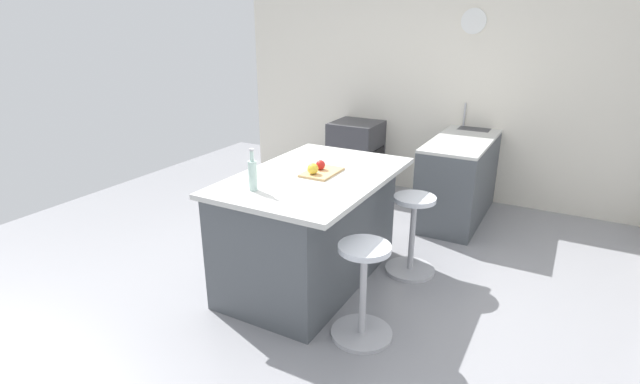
{
  "coord_description": "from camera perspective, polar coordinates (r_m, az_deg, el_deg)",
  "views": [
    {
      "loc": [
        3.04,
        1.69,
        2.13
      ],
      "look_at": [
        -0.12,
        -0.06,
        0.81
      ],
      "focal_mm": 26.63,
      "sensor_mm": 36.0,
      "label": 1
    }
  ],
  "objects": [
    {
      "name": "interior_partition_left",
      "position": [
        6.16,
        13.17,
        12.55
      ],
      "size": [
        0.15,
        5.19,
        2.75
      ],
      "color": "silver",
      "rests_on": "ground_plane"
    },
    {
      "name": "cutting_board",
      "position": [
        3.83,
        0.2,
        2.39
      ],
      "size": [
        0.36,
        0.24,
        0.02
      ],
      "primitive_type": "cube",
      "color": "tan",
      "rests_on": "kitchen_island"
    },
    {
      "name": "water_bottle",
      "position": [
        3.45,
        -8.09,
        2.13
      ],
      "size": [
        0.06,
        0.06,
        0.31
      ],
      "color": "silver",
      "rests_on": "kitchen_island"
    },
    {
      "name": "stool_by_window",
      "position": [
        4.24,
        11.0,
        -5.32
      ],
      "size": [
        0.44,
        0.44,
        0.71
      ],
      "color": "#B7B7BC",
      "rests_on": "ground_plane"
    },
    {
      "name": "oven_range",
      "position": [
        6.31,
        4.34,
        4.47
      ],
      "size": [
        0.6,
        0.61,
        0.88
      ],
      "color": "#38383D",
      "rests_on": "ground_plane"
    },
    {
      "name": "apple_yellow",
      "position": [
        3.74,
        -0.87,
        2.82
      ],
      "size": [
        0.09,
        0.09,
        0.09
      ],
      "primitive_type": "sphere",
      "color": "gold",
      "rests_on": "cutting_board"
    },
    {
      "name": "ground_plane",
      "position": [
        4.07,
        -0.1,
        -11.44
      ],
      "size": [
        7.4,
        7.4,
        0.0
      ],
      "primitive_type": "plane",
      "color": "gray"
    },
    {
      "name": "sink_cabinet",
      "position": [
        5.88,
        17.23,
        2.66
      ],
      "size": [
        2.19,
        0.6,
        1.19
      ],
      "color": "#4C5156",
      "rests_on": "ground_plane"
    },
    {
      "name": "apple_red",
      "position": [
        3.86,
        0.06,
        3.27
      ],
      "size": [
        0.08,
        0.08,
        0.08
      ],
      "primitive_type": "sphere",
      "color": "red",
      "rests_on": "cutting_board"
    },
    {
      "name": "kitchen_island",
      "position": [
        4.01,
        -1.22,
        -4.2
      ],
      "size": [
        1.68,
        1.1,
        0.96
      ],
      "color": "#4C5156",
      "rests_on": "ground_plane"
    },
    {
      "name": "stool_middle",
      "position": [
        3.37,
        5.18,
        -12.14
      ],
      "size": [
        0.44,
        0.44,
        0.71
      ],
      "color": "#B7B7BC",
      "rests_on": "ground_plane"
    }
  ]
}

